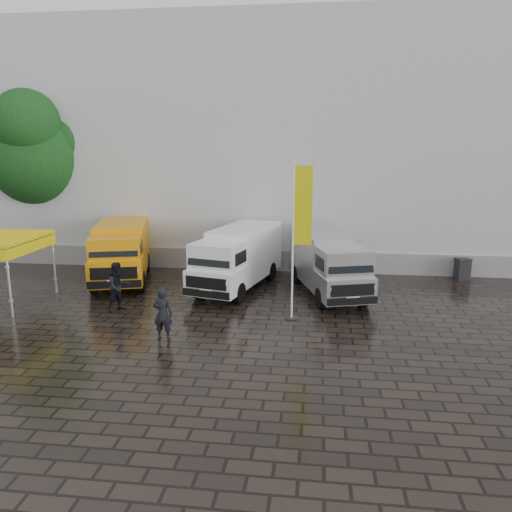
{
  "coord_description": "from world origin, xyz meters",
  "views": [
    {
      "loc": [
        2.11,
        -15.53,
        5.98
      ],
      "look_at": [
        -0.12,
        2.2,
        1.99
      ],
      "focal_mm": 35.0,
      "sensor_mm": 36.0,
      "label": 1
    }
  ],
  "objects_px": {
    "van_yellow": "(121,254)",
    "van_silver": "(328,264)",
    "flagpole": "(298,231)",
    "person_tent": "(118,287)",
    "wheelie_bin": "(462,269)",
    "van_white": "(237,259)",
    "person_front": "(163,314)"
  },
  "relations": [
    {
      "from": "flagpole",
      "to": "van_silver",
      "type": "bearing_deg",
      "value": 71.29
    },
    {
      "from": "van_white",
      "to": "person_front",
      "type": "relative_size",
      "value": 3.47
    },
    {
      "from": "van_yellow",
      "to": "wheelie_bin",
      "type": "relative_size",
      "value": 5.62
    },
    {
      "from": "van_silver",
      "to": "flagpole",
      "type": "relative_size",
      "value": 1.02
    },
    {
      "from": "flagpole",
      "to": "person_front",
      "type": "distance_m",
      "value": 5.27
    },
    {
      "from": "van_silver",
      "to": "person_front",
      "type": "xyz_separation_m",
      "value": [
        -5.18,
        -5.67,
        -0.39
      ]
    },
    {
      "from": "flagpole",
      "to": "wheelie_bin",
      "type": "height_order",
      "value": "flagpole"
    },
    {
      "from": "person_tent",
      "to": "van_silver",
      "type": "bearing_deg",
      "value": -28.57
    },
    {
      "from": "van_yellow",
      "to": "wheelie_bin",
      "type": "bearing_deg",
      "value": -7.45
    },
    {
      "from": "wheelie_bin",
      "to": "person_tent",
      "type": "xyz_separation_m",
      "value": [
        -13.74,
        -6.11,
        0.42
      ]
    },
    {
      "from": "flagpole",
      "to": "wheelie_bin",
      "type": "bearing_deg",
      "value": 40.75
    },
    {
      "from": "van_yellow",
      "to": "person_tent",
      "type": "bearing_deg",
      "value": -85.55
    },
    {
      "from": "flagpole",
      "to": "person_tent",
      "type": "height_order",
      "value": "flagpole"
    },
    {
      "from": "van_yellow",
      "to": "van_silver",
      "type": "xyz_separation_m",
      "value": [
        9.08,
        -0.72,
        -0.05
      ]
    },
    {
      "from": "person_front",
      "to": "person_tent",
      "type": "xyz_separation_m",
      "value": [
        -2.47,
        2.52,
        0.07
      ]
    },
    {
      "from": "van_yellow",
      "to": "person_front",
      "type": "xyz_separation_m",
      "value": [
        3.9,
        -6.39,
        -0.43
      ]
    },
    {
      "from": "van_white",
      "to": "van_silver",
      "type": "relative_size",
      "value": 1.03
    },
    {
      "from": "van_white",
      "to": "person_tent",
      "type": "height_order",
      "value": "van_white"
    },
    {
      "from": "van_yellow",
      "to": "van_silver",
      "type": "distance_m",
      "value": 9.1
    },
    {
      "from": "van_white",
      "to": "person_tent",
      "type": "xyz_separation_m",
      "value": [
        -3.86,
        -3.43,
        -0.35
      ]
    },
    {
      "from": "flagpole",
      "to": "van_yellow",
      "type": "bearing_deg",
      "value": 153.54
    },
    {
      "from": "wheelie_bin",
      "to": "van_silver",
      "type": "bearing_deg",
      "value": -165.72
    },
    {
      "from": "van_silver",
      "to": "person_front",
      "type": "height_order",
      "value": "van_silver"
    },
    {
      "from": "wheelie_bin",
      "to": "person_front",
      "type": "height_order",
      "value": "person_front"
    },
    {
      "from": "van_white",
      "to": "wheelie_bin",
      "type": "xyz_separation_m",
      "value": [
        9.89,
        2.68,
        -0.77
      ]
    },
    {
      "from": "van_yellow",
      "to": "person_front",
      "type": "height_order",
      "value": "van_yellow"
    },
    {
      "from": "van_silver",
      "to": "person_tent",
      "type": "height_order",
      "value": "van_silver"
    },
    {
      "from": "van_white",
      "to": "wheelie_bin",
      "type": "distance_m",
      "value": 10.27
    },
    {
      "from": "flagpole",
      "to": "wheelie_bin",
      "type": "relative_size",
      "value": 5.63
    },
    {
      "from": "van_yellow",
      "to": "flagpole",
      "type": "distance_m",
      "value": 9.1
    },
    {
      "from": "wheelie_bin",
      "to": "flagpole",
      "type": "bearing_deg",
      "value": -150.82
    },
    {
      "from": "van_white",
      "to": "flagpole",
      "type": "height_order",
      "value": "flagpole"
    }
  ]
}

